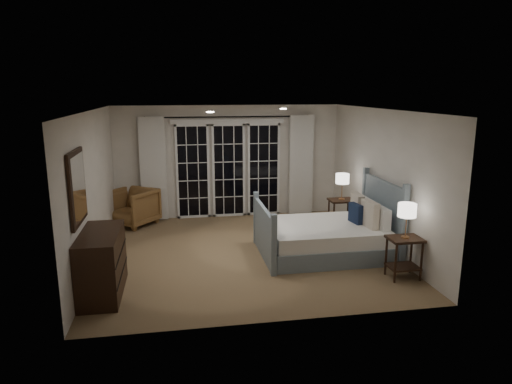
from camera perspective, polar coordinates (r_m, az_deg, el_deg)
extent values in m
plane|color=brown|center=(8.17, -1.34, -7.59)|extent=(5.00, 5.00, 0.00)
plane|color=white|center=(7.67, -1.44, 10.21)|extent=(5.00, 5.00, 0.00)
cube|color=silver|center=(7.86, -19.71, 0.33)|extent=(0.02, 5.00, 2.50)
cube|color=silver|center=(8.55, 15.42, 1.57)|extent=(0.02, 5.00, 2.50)
cube|color=silver|center=(10.26, -3.47, 3.81)|extent=(5.00, 0.02, 2.50)
cube|color=silver|center=(5.44, 2.55, -4.24)|extent=(5.00, 0.02, 2.50)
cube|color=black|center=(10.21, -7.90, 2.53)|extent=(0.66, 0.02, 2.02)
cube|color=black|center=(10.27, -3.44, 2.68)|extent=(0.66, 0.02, 2.02)
cube|color=black|center=(10.39, 0.96, 2.82)|extent=(0.66, 0.02, 2.02)
cube|color=white|center=(10.12, -3.51, 8.81)|extent=(2.50, 0.04, 0.10)
cylinder|color=black|center=(10.06, -3.48, 9.36)|extent=(3.50, 0.03, 0.03)
cube|color=silver|center=(10.11, -12.72, 2.81)|extent=(0.55, 0.10, 2.25)
cube|color=silver|center=(10.48, 5.63, 3.40)|extent=(0.55, 0.10, 2.25)
cylinder|color=white|center=(8.41, 3.43, 10.34)|extent=(0.12, 0.12, 0.01)
cylinder|color=white|center=(7.21, -5.75, 9.91)|extent=(0.12, 0.12, 0.01)
cube|color=gray|center=(8.16, 8.43, -6.65)|extent=(2.02, 1.57, 0.30)
cube|color=silver|center=(8.08, 8.50, -4.84)|extent=(1.96, 1.51, 0.25)
cube|color=gray|center=(8.41, 15.48, -2.90)|extent=(0.06, 1.57, 1.28)
cube|color=gray|center=(7.81, 1.01, -5.13)|extent=(0.06, 1.57, 0.89)
cube|color=silver|center=(8.02, 15.19, -3.02)|extent=(0.14, 0.60, 0.36)
cube|color=silver|center=(8.59, 13.40, -1.89)|extent=(0.14, 0.60, 0.36)
cube|color=beige|center=(7.98, 14.05, -2.70)|extent=(0.16, 0.46, 0.45)
cube|color=beige|center=(8.48, 12.53, -1.72)|extent=(0.16, 0.46, 0.45)
cube|color=#141F39|center=(8.19, 12.34, -2.62)|extent=(0.15, 0.35, 0.34)
cube|color=black|center=(7.29, 18.12, -5.60)|extent=(0.50, 0.40, 0.04)
cube|color=black|center=(7.44, 17.89, -8.87)|extent=(0.46, 0.36, 0.03)
cylinder|color=black|center=(7.17, 17.06, -8.53)|extent=(0.04, 0.04, 0.61)
cylinder|color=black|center=(7.36, 19.98, -8.18)|extent=(0.04, 0.04, 0.61)
cylinder|color=black|center=(7.43, 15.95, -7.69)|extent=(0.04, 0.04, 0.61)
cylinder|color=black|center=(7.62, 18.80, -7.38)|extent=(0.04, 0.04, 0.61)
cube|color=black|center=(9.45, 10.64, -1.02)|extent=(0.50, 0.40, 0.04)
cube|color=black|center=(9.57, 10.53, -3.63)|extent=(0.46, 0.36, 0.03)
cylinder|color=black|center=(9.32, 9.70, -3.21)|extent=(0.04, 0.04, 0.62)
cylinder|color=black|center=(9.46, 12.08, -3.06)|extent=(0.04, 0.04, 0.62)
cylinder|color=black|center=(9.61, 9.07, -2.70)|extent=(0.04, 0.04, 0.62)
cylinder|color=black|center=(9.75, 11.39, -2.57)|extent=(0.04, 0.04, 0.62)
cylinder|color=#BD804B|center=(7.28, 18.14, -5.38)|extent=(0.12, 0.12, 0.02)
cylinder|color=#BD804B|center=(7.23, 18.23, -4.13)|extent=(0.02, 0.02, 0.31)
cylinder|color=white|center=(7.16, 18.37, -2.17)|extent=(0.27, 0.27, 0.20)
cylinder|color=#BD804B|center=(9.44, 10.65, -0.85)|extent=(0.12, 0.12, 0.02)
cylinder|color=#BD804B|center=(9.41, 10.69, 0.13)|extent=(0.02, 0.02, 0.31)
cylinder|color=white|center=(9.36, 10.75, 1.65)|extent=(0.27, 0.27, 0.20)
imported|color=brown|center=(10.03, -15.15, -1.82)|extent=(1.20, 1.21, 0.79)
cube|color=black|center=(6.82, -18.72, -8.45)|extent=(0.53, 1.27, 0.90)
cube|color=black|center=(6.84, -16.35, -9.62)|extent=(0.01, 1.25, 0.01)
cube|color=black|center=(6.73, -16.51, -7.27)|extent=(0.01, 1.25, 0.01)
cube|color=black|center=(6.56, -21.46, 0.53)|extent=(0.04, 0.85, 1.00)
cube|color=white|center=(6.56, -21.25, 0.54)|extent=(0.01, 0.73, 0.88)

